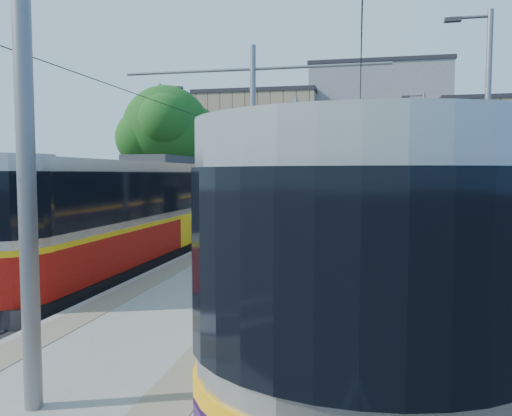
# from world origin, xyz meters

# --- Properties ---
(ground) EXTENTS (160.00, 160.00, 0.00)m
(ground) POSITION_xyz_m (0.00, 0.00, 0.00)
(ground) COLOR black
(ground) RESTS_ON ground
(platform) EXTENTS (4.00, 50.00, 0.30)m
(platform) POSITION_xyz_m (0.00, 17.00, 0.15)
(platform) COLOR gray
(platform) RESTS_ON ground
(tactile_strip_left) EXTENTS (0.70, 50.00, 0.01)m
(tactile_strip_left) POSITION_xyz_m (-1.45, 17.00, 0.30)
(tactile_strip_left) COLOR gray
(tactile_strip_left) RESTS_ON platform
(tactile_strip_right) EXTENTS (0.70, 50.00, 0.01)m
(tactile_strip_right) POSITION_xyz_m (1.45, 17.00, 0.30)
(tactile_strip_right) COLOR gray
(tactile_strip_right) RESTS_ON platform
(rails) EXTENTS (8.71, 70.00, 0.03)m
(rails) POSITION_xyz_m (0.00, 17.00, 0.02)
(rails) COLOR gray
(rails) RESTS_ON ground
(tram_left) EXTENTS (2.43, 31.51, 5.50)m
(tram_left) POSITION_xyz_m (-3.60, 14.70, 1.71)
(tram_left) COLOR black
(tram_left) RESTS_ON ground
(tram_right) EXTENTS (2.43, 31.85, 5.50)m
(tram_right) POSITION_xyz_m (3.60, 9.70, 1.86)
(tram_right) COLOR black
(tram_right) RESTS_ON ground
(catenary) EXTENTS (9.20, 70.00, 7.00)m
(catenary) POSITION_xyz_m (0.00, 14.15, 4.52)
(catenary) COLOR slate
(catenary) RESTS_ON platform
(street_lamps) EXTENTS (15.18, 38.22, 8.00)m
(street_lamps) POSITION_xyz_m (-0.00, 21.00, 4.18)
(street_lamps) COLOR slate
(street_lamps) RESTS_ON ground
(shelter) EXTENTS (0.89, 1.21, 2.43)m
(shelter) POSITION_xyz_m (0.91, 14.89, 1.57)
(shelter) COLOR black
(shelter) RESTS_ON platform
(tree) EXTENTS (5.46, 5.05, 7.93)m
(tree) POSITION_xyz_m (-6.91, 18.44, 5.37)
(tree) COLOR #382314
(tree) RESTS_ON ground
(building_left) EXTENTS (16.32, 12.24, 13.87)m
(building_left) POSITION_xyz_m (-10.00, 60.00, 6.94)
(building_left) COLOR gray
(building_left) RESTS_ON ground
(building_centre) EXTENTS (18.36, 14.28, 17.55)m
(building_centre) POSITION_xyz_m (6.00, 64.00, 8.79)
(building_centre) COLOR gray
(building_centre) RESTS_ON ground
(building_right) EXTENTS (14.28, 10.20, 12.02)m
(building_right) POSITION_xyz_m (20.00, 58.00, 6.02)
(building_right) COLOR gray
(building_right) RESTS_ON ground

